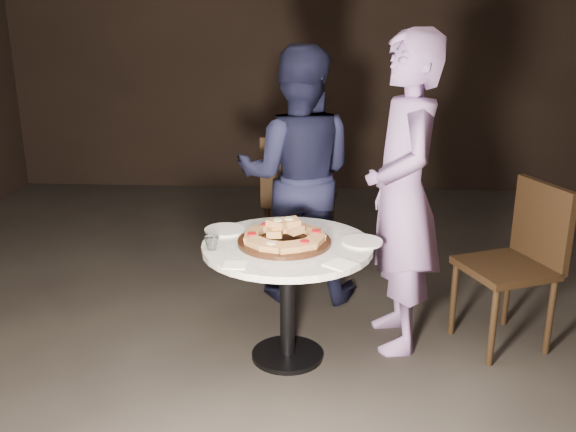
{
  "coord_description": "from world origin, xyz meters",
  "views": [
    {
      "loc": [
        0.21,
        -3.03,
        1.8
      ],
      "look_at": [
        0.03,
        0.09,
        0.79
      ],
      "focal_mm": 40.0,
      "sensor_mm": 36.0,
      "label": 1
    }
  ],
  "objects_px": {
    "chair_far": "(297,193)",
    "chair_right": "(521,254)",
    "serving_board": "(284,242)",
    "focaccia_pile": "(284,233)",
    "table": "(287,265)",
    "diner_navy": "(297,176)",
    "water_glass": "(212,243)",
    "diner_teal": "(403,195)"
  },
  "relations": [
    {
      "from": "diner_navy",
      "to": "diner_teal",
      "type": "height_order",
      "value": "diner_teal"
    },
    {
      "from": "table",
      "to": "focaccia_pile",
      "type": "distance_m",
      "value": 0.18
    },
    {
      "from": "focaccia_pile",
      "to": "diner_navy",
      "type": "distance_m",
      "value": 0.84
    },
    {
      "from": "focaccia_pile",
      "to": "water_glass",
      "type": "relative_size",
      "value": 5.74
    },
    {
      "from": "serving_board",
      "to": "chair_right",
      "type": "bearing_deg",
      "value": 11.87
    },
    {
      "from": "focaccia_pile",
      "to": "water_glass",
      "type": "xyz_separation_m",
      "value": [
        -0.35,
        -0.11,
        -0.02
      ]
    },
    {
      "from": "chair_far",
      "to": "table",
      "type": "bearing_deg",
      "value": 100.72
    },
    {
      "from": "water_glass",
      "to": "diner_teal",
      "type": "bearing_deg",
      "value": 19.12
    },
    {
      "from": "table",
      "to": "focaccia_pile",
      "type": "relative_size",
      "value": 2.43
    },
    {
      "from": "serving_board",
      "to": "table",
      "type": "bearing_deg",
      "value": 25.82
    },
    {
      "from": "table",
      "to": "chair_right",
      "type": "relative_size",
      "value": 1.13
    },
    {
      "from": "focaccia_pile",
      "to": "diner_navy",
      "type": "xyz_separation_m",
      "value": [
        0.03,
        0.83,
        0.09
      ]
    },
    {
      "from": "serving_board",
      "to": "focaccia_pile",
      "type": "distance_m",
      "value": 0.04
    },
    {
      "from": "serving_board",
      "to": "focaccia_pile",
      "type": "height_order",
      "value": "focaccia_pile"
    },
    {
      "from": "serving_board",
      "to": "diner_navy",
      "type": "xyz_separation_m",
      "value": [
        0.03,
        0.83,
        0.13
      ]
    },
    {
      "from": "focaccia_pile",
      "to": "chair_far",
      "type": "relative_size",
      "value": 0.44
    },
    {
      "from": "serving_board",
      "to": "water_glass",
      "type": "height_order",
      "value": "water_glass"
    },
    {
      "from": "table",
      "to": "water_glass",
      "type": "xyz_separation_m",
      "value": [
        -0.37,
        -0.11,
        0.16
      ]
    },
    {
      "from": "water_glass",
      "to": "table",
      "type": "bearing_deg",
      "value": 16.9
    },
    {
      "from": "focaccia_pile",
      "to": "chair_right",
      "type": "xyz_separation_m",
      "value": [
        1.28,
        0.26,
        -0.18
      ]
    },
    {
      "from": "diner_navy",
      "to": "table",
      "type": "bearing_deg",
      "value": 90.79
    },
    {
      "from": "serving_board",
      "to": "diner_navy",
      "type": "distance_m",
      "value": 0.85
    },
    {
      "from": "water_glass",
      "to": "chair_right",
      "type": "bearing_deg",
      "value": 12.89
    },
    {
      "from": "serving_board",
      "to": "chair_right",
      "type": "height_order",
      "value": "chair_right"
    },
    {
      "from": "table",
      "to": "serving_board",
      "type": "bearing_deg",
      "value": -154.18
    },
    {
      "from": "focaccia_pile",
      "to": "diner_teal",
      "type": "distance_m",
      "value": 0.67
    },
    {
      "from": "focaccia_pile",
      "to": "chair_right",
      "type": "bearing_deg",
      "value": 11.66
    },
    {
      "from": "chair_far",
      "to": "chair_right",
      "type": "height_order",
      "value": "chair_far"
    },
    {
      "from": "water_glass",
      "to": "diner_teal",
      "type": "xyz_separation_m",
      "value": [
        0.97,
        0.34,
        0.17
      ]
    },
    {
      "from": "chair_right",
      "to": "diner_teal",
      "type": "bearing_deg",
      "value": -109.49
    },
    {
      "from": "chair_far",
      "to": "diner_teal",
      "type": "bearing_deg",
      "value": 130.72
    },
    {
      "from": "table",
      "to": "serving_board",
      "type": "distance_m",
      "value": 0.13
    },
    {
      "from": "table",
      "to": "water_glass",
      "type": "relative_size",
      "value": 13.93
    },
    {
      "from": "focaccia_pile",
      "to": "chair_right",
      "type": "relative_size",
      "value": 0.47
    },
    {
      "from": "chair_far",
      "to": "chair_right",
      "type": "bearing_deg",
      "value": 152.09
    },
    {
      "from": "chair_far",
      "to": "diner_navy",
      "type": "relative_size",
      "value": 0.61
    },
    {
      "from": "table",
      "to": "chair_far",
      "type": "xyz_separation_m",
      "value": [
        -0.01,
        1.26,
        0.03
      ]
    },
    {
      "from": "table",
      "to": "focaccia_pile",
      "type": "xyz_separation_m",
      "value": [
        -0.02,
        -0.0,
        0.18
      ]
    },
    {
      "from": "table",
      "to": "diner_navy",
      "type": "xyz_separation_m",
      "value": [
        0.01,
        0.83,
        0.27
      ]
    },
    {
      "from": "focaccia_pile",
      "to": "chair_far",
      "type": "distance_m",
      "value": 1.27
    },
    {
      "from": "table",
      "to": "focaccia_pile",
      "type": "bearing_deg",
      "value": -169.68
    },
    {
      "from": "chair_far",
      "to": "focaccia_pile",
      "type": "bearing_deg",
      "value": 99.9
    }
  ]
}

